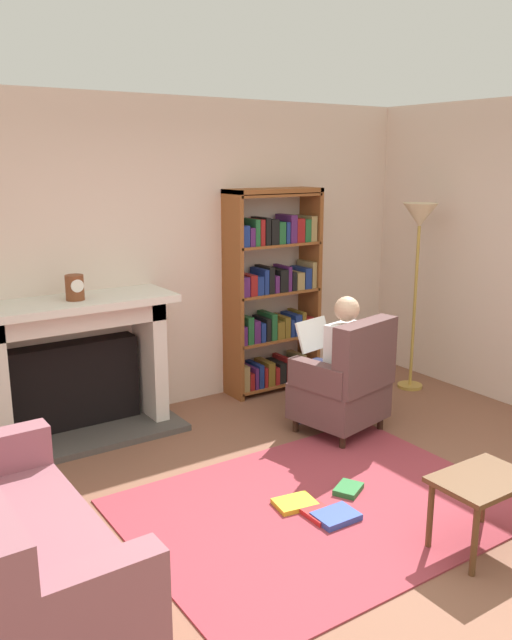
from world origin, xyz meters
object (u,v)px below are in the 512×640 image
(bookshelf, at_px, (273,293))
(armchair_reading, at_px, (346,384))
(seated_reader, at_px, (335,357))
(mantel_clock, at_px, (75,287))
(sofa_floral, at_px, (16,553))
(fireplace, at_px, (76,364))
(side_table, at_px, (482,488))
(floor_lamp, at_px, (419,232))

(bookshelf, relative_size, armchair_reading, 1.98)
(seated_reader, bearing_deg, armchair_reading, 90.00)
(bookshelf, relative_size, seated_reader, 1.69)
(armchair_reading, bearing_deg, mantel_clock, -42.68)
(seated_reader, distance_m, sofa_floral, 2.90)
(bookshelf, distance_m, sofa_floral, 3.57)
(mantel_clock, bearing_deg, fireplace, 87.97)
(fireplace, relative_size, sofa_floral, 0.92)
(mantel_clock, height_order, bookshelf, bookshelf)
(fireplace, xyz_separation_m, side_table, (1.36, -2.84, -0.22))
(sofa_floral, bearing_deg, mantel_clock, -28.70)
(sofa_floral, xyz_separation_m, floor_lamp, (4.05, 1.23, 1.20))
(armchair_reading, relative_size, seated_reader, 0.85)
(seated_reader, relative_size, sofa_floral, 0.67)
(mantel_clock, bearing_deg, floor_lamp, -10.95)
(bookshelf, bearing_deg, fireplace, -179.02)
(seated_reader, distance_m, floor_lamp, 1.62)
(sofa_floral, distance_m, floor_lamp, 4.40)
(armchair_reading, bearing_deg, floor_lamp, -171.16)
(mantel_clock, bearing_deg, bookshelf, 3.99)
(mantel_clock, xyz_separation_m, seated_reader, (1.78, -0.96, -0.61))
(armchair_reading, relative_size, floor_lamp, 0.54)
(mantel_clock, xyz_separation_m, armchair_reading, (1.81, -1.08, -0.81))
(floor_lamp, bearing_deg, side_table, -128.64)
(armchair_reading, bearing_deg, seated_reader, -90.00)
(mantel_clock, relative_size, side_table, 0.35)
(fireplace, height_order, mantel_clock, mantel_clock)
(side_table, bearing_deg, seated_reader, 76.71)
(fireplace, height_order, floor_lamp, floor_lamp)
(fireplace, height_order, side_table, fireplace)
(fireplace, height_order, bookshelf, bookshelf)
(bookshelf, distance_m, armchair_reading, 1.33)
(floor_lamp, bearing_deg, bookshelf, 147.27)
(sofa_floral, bearing_deg, fireplace, -27.51)
(side_table, bearing_deg, sofa_floral, 158.70)
(seated_reader, bearing_deg, mantel_clock, -40.24)
(fireplace, bearing_deg, sofa_floral, -116.78)
(fireplace, xyz_separation_m, bookshelf, (1.94, 0.03, 0.35))
(mantel_clock, bearing_deg, side_table, -63.50)
(fireplace, distance_m, bookshelf, 1.97)
(bookshelf, distance_m, seated_reader, 1.16)
(side_table, xyz_separation_m, floor_lamp, (1.71, 2.14, 1.14))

